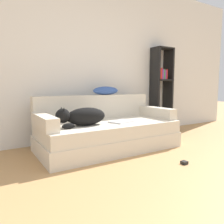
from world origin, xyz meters
TOP-DOWN VIEW (x-y plane):
  - wall_back at (0.00, 2.96)m, footprint 7.11×0.06m
  - couch at (-0.03, 2.24)m, footprint 1.92×0.92m
  - couch_backrest at (-0.03, 2.64)m, footprint 1.88×0.15m
  - couch_arm_left at (-0.92, 2.24)m, footprint 0.15×0.73m
  - couch_arm_right at (0.85, 2.24)m, footprint 0.15×0.73m
  - dog at (-0.46, 2.17)m, footprint 0.66×0.26m
  - laptop at (0.13, 2.14)m, footprint 0.39×0.32m
  - throw_pillow at (0.15, 2.64)m, footprint 0.44×0.16m
  - bookshelf at (1.47, 2.78)m, footprint 0.39×0.26m
  - power_adapter at (0.39, 1.26)m, footprint 0.07×0.07m

SIDE VIEW (x-z plane):
  - power_adapter at x=0.39m, z-range 0.00..0.03m
  - couch at x=-0.03m, z-range 0.00..0.38m
  - laptop at x=0.13m, z-range 0.38..0.40m
  - couch_arm_left at x=-0.92m, z-range 0.38..0.54m
  - couch_arm_right at x=0.85m, z-range 0.38..0.54m
  - dog at x=-0.46m, z-range 0.37..0.63m
  - couch_backrest at x=-0.03m, z-range 0.38..0.74m
  - throw_pillow at x=0.15m, z-range 0.74..0.87m
  - bookshelf at x=1.47m, z-range 0.10..1.70m
  - wall_back at x=0.00m, z-range 0.00..2.70m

